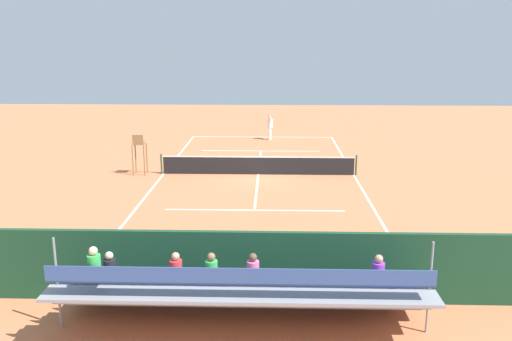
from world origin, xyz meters
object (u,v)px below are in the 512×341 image
at_px(bleacher_stand, 238,292).
at_px(tennis_racket, 265,139).
at_px(umpire_chair, 139,150).
at_px(tennis_net, 258,165).
at_px(equipment_bag, 283,285).
at_px(tennis_player, 270,125).
at_px(tennis_ball_near, 265,149).
at_px(courtside_bench, 359,272).

height_order(bleacher_stand, tennis_racket, bleacher_stand).
xyz_separation_m(bleacher_stand, umpire_chair, (6.11, -15.21, 0.37)).
height_order(tennis_net, equipment_bag, tennis_net).
bearing_deg(tennis_racket, umpire_chair, 58.27).
height_order(bleacher_stand, equipment_bag, bleacher_stand).
bearing_deg(tennis_player, tennis_ball_near, 84.62).
xyz_separation_m(tennis_net, bleacher_stand, (0.09, 15.37, 0.44)).
bearing_deg(tennis_player, tennis_racket, -22.35).
height_order(bleacher_stand, umpire_chair, bleacher_stand).
relative_size(bleacher_stand, umpire_chair, 4.23).
relative_size(tennis_net, courtside_bench, 5.72).
bearing_deg(umpire_chair, courtside_bench, 125.64).
xyz_separation_m(equipment_bag, tennis_ball_near, (0.80, -19.91, -0.15)).
height_order(bleacher_stand, tennis_player, bleacher_stand).
height_order(courtside_bench, tennis_player, tennis_player).
xyz_separation_m(courtside_bench, tennis_player, (2.63, -23.26, 0.46)).
bearing_deg(tennis_racket, courtside_bench, 97.35).
height_order(courtside_bench, tennis_ball_near, courtside_bench).
bearing_deg(tennis_racket, tennis_player, 157.65).
relative_size(equipment_bag, tennis_player, 0.47).
bearing_deg(tennis_racket, tennis_net, 89.00).
height_order(tennis_net, tennis_racket, tennis_net).
xyz_separation_m(umpire_chair, courtside_bench, (-9.40, 13.11, -0.76)).
bearing_deg(courtside_bench, tennis_ball_near, -81.49).
bearing_deg(equipment_bag, bleacher_stand, 60.22).
bearing_deg(tennis_ball_near, bleacher_stand, 89.14).
relative_size(tennis_net, bleacher_stand, 1.14).
relative_size(tennis_net, tennis_player, 5.35).
height_order(tennis_net, tennis_ball_near, tennis_net).
xyz_separation_m(bleacher_stand, tennis_player, (-0.66, -25.36, 0.08)).
height_order(bleacher_stand, tennis_ball_near, bleacher_stand).
bearing_deg(bleacher_stand, tennis_ball_near, -90.86).
xyz_separation_m(umpire_chair, tennis_player, (-6.77, -10.15, -0.30)).
relative_size(bleacher_stand, tennis_racket, 16.07).
bearing_deg(bleacher_stand, courtside_bench, -147.45).
bearing_deg(umpire_chair, tennis_player, -123.68).
relative_size(umpire_chair, equipment_bag, 2.38).
distance_m(equipment_bag, tennis_ball_near, 19.93).
relative_size(umpire_chair, courtside_bench, 1.19).
relative_size(umpire_chair, tennis_racket, 3.79).
height_order(umpire_chair, tennis_player, umpire_chair).
distance_m(equipment_bag, tennis_player, 23.41).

